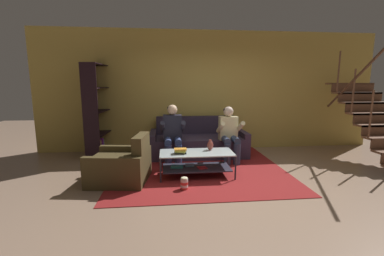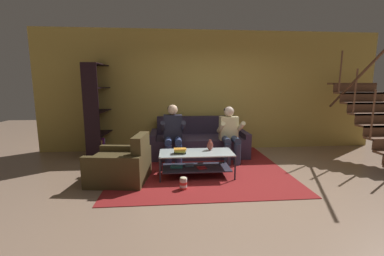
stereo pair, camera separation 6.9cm
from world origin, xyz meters
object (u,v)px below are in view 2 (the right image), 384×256
object	(u,v)px
person_seated_left	(173,132)
bookshelf	(97,118)
book_stack	(180,151)
couch	(198,143)
coffee_table	(196,160)
armchair	(121,166)
popcorn_tub	(183,183)
vase	(210,145)
person_seated_right	(230,132)

from	to	relation	value
person_seated_left	bookshelf	bearing A→B (deg)	157.89
person_seated_left	book_stack	distance (m)	0.91
couch	coffee_table	distance (m)	1.40
coffee_table	armchair	world-z (taller)	armchair
armchair	couch	bearing A→B (deg)	45.67
book_stack	armchair	distance (m)	1.02
popcorn_tub	armchair	bearing A→B (deg)	155.41
vase	popcorn_tub	xyz separation A→B (m)	(-0.53, -0.72, -0.42)
vase	armchair	size ratio (longest dim) A/B	0.19
coffee_table	book_stack	distance (m)	0.35
armchair	popcorn_tub	bearing A→B (deg)	-24.59
bookshelf	person_seated_left	bearing A→B (deg)	-22.11
person_seated_right	book_stack	size ratio (longest dim) A/B	5.37
person_seated_right	bookshelf	xyz separation A→B (m)	(-2.88, 0.69, 0.23)
couch	book_stack	distance (m)	1.54
vase	couch	bearing A→B (deg)	93.12
person_seated_right	book_stack	distance (m)	1.40
coffee_table	book_stack	world-z (taller)	book_stack
vase	coffee_table	bearing A→B (deg)	-155.36
couch	armchair	xyz separation A→B (m)	(-1.48, -1.52, -0.02)
couch	bookshelf	distance (m)	2.36
book_stack	popcorn_tub	size ratio (longest dim) A/B	1.04
bookshelf	armchair	world-z (taller)	bookshelf
person_seated_right	bookshelf	world-z (taller)	bookshelf
person_seated_left	person_seated_right	bearing A→B (deg)	-0.22
couch	person_seated_right	bearing A→B (deg)	-44.14
person_seated_right	book_stack	bearing A→B (deg)	-140.86
vase	armchair	bearing A→B (deg)	-170.70
vase	popcorn_tub	world-z (taller)	vase
person_seated_right	armchair	size ratio (longest dim) A/B	1.13
person_seated_right	coffee_table	distance (m)	1.19
coffee_table	popcorn_tub	size ratio (longest dim) A/B	6.27
book_stack	person_seated_right	bearing A→B (deg)	39.14
person_seated_left	bookshelf	world-z (taller)	bookshelf
person_seated_right	coffee_table	size ratio (longest dim) A/B	0.89
person_seated_left	popcorn_tub	size ratio (longest dim) A/B	5.84
couch	vase	size ratio (longest dim) A/B	11.39
person_seated_left	armchair	bearing A→B (deg)	-133.22
armchair	popcorn_tub	world-z (taller)	armchair
book_stack	popcorn_tub	xyz separation A→B (m)	(0.03, -0.53, -0.38)
person_seated_right	coffee_table	xyz separation A→B (m)	(-0.80, -0.81, -0.35)
coffee_table	vase	world-z (taller)	vase
coffee_table	vase	distance (m)	0.38
person_seated_left	bookshelf	xyz separation A→B (m)	(-1.70, 0.69, 0.20)
person_seated_right	vase	distance (m)	0.87
popcorn_tub	person_seated_right	bearing A→B (deg)	53.23
person_seated_left	coffee_table	size ratio (longest dim) A/B	0.93
coffee_table	book_stack	bearing A→B (deg)	-166.99
popcorn_tub	couch	bearing A→B (deg)	76.95
vase	bookshelf	world-z (taller)	bookshelf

